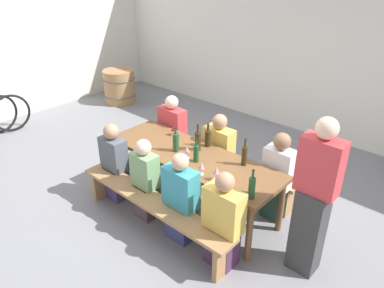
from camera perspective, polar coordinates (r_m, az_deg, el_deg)
The scene contains 25 objects.
ground_plane at distance 4.84m, azimuth -0.00°, elevation -9.50°, with size 24.00×24.00×0.00m, color slate.
back_wall at distance 6.70m, azimuth 19.08°, elevation 14.70°, with size 14.00×0.20×3.20m, color silver.
side_wall at distance 7.95m, azimuth -27.04°, elevation 15.08°, with size 0.20×6.72×3.20m, color silver.
tasting_table at distance 4.47m, azimuth -0.00°, elevation -2.56°, with size 2.34×0.77×0.75m.
bench_near at distance 4.25m, azimuth -6.28°, elevation -9.65°, with size 2.24×0.30×0.45m.
bench_far at distance 5.09m, azimuth 5.17°, elevation -2.76°, with size 2.24×0.30×0.45m.
wine_bottle_0 at distance 4.21m, azimuth 8.23°, elevation -1.77°, with size 0.06×0.06×0.34m.
wine_bottle_1 at distance 4.49m, azimuth 0.91°, elevation 0.53°, with size 0.08×0.08×0.35m.
wine_bottle_2 at distance 4.47m, azimuth -2.55°, elevation 0.33°, with size 0.08×0.08×0.32m.
wine_bottle_3 at distance 3.66m, azimuth 9.38°, elevation -6.74°, with size 0.07×0.07×0.33m.
wine_bottle_4 at distance 4.60m, azimuth 2.52°, elevation 0.97°, with size 0.08×0.08×0.31m.
wine_bottle_5 at distance 4.24m, azimuth 0.65°, elevation -1.42°, with size 0.07×0.07×0.30m.
wine_glass_0 at distance 3.90m, azimuth 3.85°, elevation -4.21°, with size 0.07×0.07×0.16m.
wine_glass_1 at distance 3.99m, azimuth 1.48°, elevation -3.47°, with size 0.07×0.07×0.16m.
wine_glass_2 at distance 4.89m, azimuth -2.88°, elevation 2.47°, with size 0.08×0.08×0.14m.
wine_glass_3 at distance 4.31m, azimuth -0.82°, elevation -0.91°, with size 0.07×0.07×0.16m.
seated_guest_near_0 at distance 4.82m, azimuth -12.04°, elevation -3.09°, with size 0.36×0.24×1.07m.
seated_guest_near_1 at distance 4.41m, azimuth -7.29°, elevation -5.84°, with size 0.32×0.24×1.06m.
seated_guest_near_2 at distance 4.05m, azimuth -1.77°, elevation -8.82°, with size 0.40×0.24×1.10m.
seated_guest_near_3 at distance 3.75m, azimuth 4.87°, elevation -12.26°, with size 0.41×0.24×1.11m.
seated_guest_far_0 at distance 5.41m, azimuth -3.07°, elevation 1.43°, with size 0.42×0.24×1.16m.
seated_guest_far_1 at distance 4.90m, azimuth 4.22°, elevation -1.77°, with size 0.41×0.24×1.12m.
seated_guest_far_2 at distance 4.48m, azimuth 13.27°, elevation -5.22°, with size 0.35×0.24×1.14m.
standing_host at distance 3.68m, azimuth 18.52°, elevation -8.63°, with size 0.39×0.24×1.70m.
wine_barrel at distance 8.26m, azimuth -11.34°, elevation 8.89°, with size 0.71×0.71×0.72m.
Camera 1 is at (2.60, -2.88, 2.91)m, focal length 33.95 mm.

